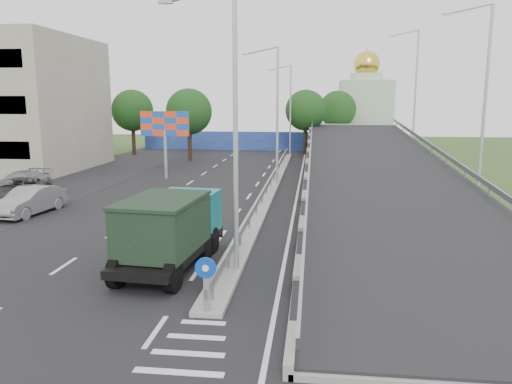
# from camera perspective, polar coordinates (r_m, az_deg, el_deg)

# --- Properties ---
(ground) EXTENTS (160.00, 160.00, 0.00)m
(ground) POSITION_cam_1_polar(r_m,az_deg,el_deg) (13.54, -7.67, -17.75)
(ground) COLOR #2D4C1E
(ground) RESTS_ON ground
(road_surface) EXTENTS (26.00, 90.00, 0.04)m
(road_surface) POSITION_cam_1_polar(r_m,az_deg,el_deg) (32.75, -4.16, -0.80)
(road_surface) COLOR black
(road_surface) RESTS_ON ground
(parking_strip) EXTENTS (8.00, 90.00, 0.05)m
(parking_strip) POSITION_cam_1_polar(r_m,az_deg,el_deg) (37.41, -24.12, -0.28)
(parking_strip) COLOR black
(parking_strip) RESTS_ON ground
(median) EXTENTS (1.00, 44.00, 0.20)m
(median) POSITION_cam_1_polar(r_m,az_deg,el_deg) (36.22, 1.69, 0.47)
(median) COLOR gray
(median) RESTS_ON ground
(overpass_ramp) EXTENTS (10.00, 50.00, 3.50)m
(overpass_ramp) POSITION_cam_1_polar(r_m,az_deg,el_deg) (36.11, 13.66, 2.80)
(overpass_ramp) COLOR gray
(overpass_ramp) RESTS_ON ground
(median_guardrail) EXTENTS (0.09, 44.00, 0.71)m
(median_guardrail) POSITION_cam_1_polar(r_m,az_deg,el_deg) (36.12, 1.69, 1.49)
(median_guardrail) COLOR gray
(median_guardrail) RESTS_ON median
(sign_bollard) EXTENTS (0.64, 0.23, 1.67)m
(sign_bollard) POSITION_cam_1_polar(r_m,az_deg,el_deg) (15.04, -5.70, -10.42)
(sign_bollard) COLOR black
(sign_bollard) RESTS_ON median
(lamp_post_near) EXTENTS (2.74, 0.18, 10.08)m
(lamp_post_near) POSITION_cam_1_polar(r_m,az_deg,el_deg) (17.80, -2.98, 8.60)
(lamp_post_near) COLOR #B2B5B7
(lamp_post_near) RESTS_ON median
(lamp_post_mid) EXTENTS (2.74, 0.18, 10.08)m
(lamp_post_mid) POSITION_cam_1_polar(r_m,az_deg,el_deg) (37.66, 2.17, 9.58)
(lamp_post_mid) COLOR #B2B5B7
(lamp_post_mid) RESTS_ON median
(lamp_post_far) EXTENTS (2.74, 0.18, 10.08)m
(lamp_post_far) POSITION_cam_1_polar(r_m,az_deg,el_deg) (57.62, 3.77, 9.87)
(lamp_post_far) COLOR #B2B5B7
(lamp_post_far) RESTS_ON median
(blue_wall) EXTENTS (30.00, 0.50, 2.40)m
(blue_wall) POSITION_cam_1_polar(r_m,az_deg,el_deg) (64.14, 0.31, 5.83)
(blue_wall) COLOR #2A2C9B
(blue_wall) RESTS_ON ground
(church) EXTENTS (7.00, 7.00, 13.80)m
(church) POSITION_cam_1_polar(r_m,az_deg,el_deg) (71.88, 12.36, 9.37)
(church) COLOR #B2CCAD
(church) RESTS_ON ground
(billboard) EXTENTS (4.00, 0.24, 5.50)m
(billboard) POSITION_cam_1_polar(r_m,az_deg,el_deg) (41.40, -10.39, 7.25)
(billboard) COLOR #B2B5B7
(billboard) RESTS_ON ground
(tree_left_mid) EXTENTS (4.80, 4.80, 7.60)m
(tree_left_mid) POSITION_cam_1_polar(r_m,az_deg,el_deg) (53.19, -7.67, 9.08)
(tree_left_mid) COLOR black
(tree_left_mid) RESTS_ON ground
(tree_median_far) EXTENTS (4.80, 4.80, 7.60)m
(tree_median_far) POSITION_cam_1_polar(r_m,az_deg,el_deg) (59.56, 5.70, 9.25)
(tree_median_far) COLOR black
(tree_median_far) RESTS_ON ground
(tree_left_far) EXTENTS (4.80, 4.80, 7.60)m
(tree_left_far) POSITION_cam_1_polar(r_m,az_deg,el_deg) (60.36, -13.95, 9.02)
(tree_left_far) COLOR black
(tree_left_far) RESTS_ON ground
(tree_ramp_far) EXTENTS (4.80, 4.80, 7.60)m
(tree_ramp_far) POSITION_cam_1_polar(r_m,az_deg,el_deg) (66.62, 9.30, 9.29)
(tree_ramp_far) COLOR black
(tree_ramp_far) RESTS_ON ground
(dump_truck) EXTENTS (2.97, 6.67, 2.86)m
(dump_truck) POSITION_cam_1_polar(r_m,az_deg,el_deg) (19.48, -9.68, -3.95)
(dump_truck) COLOR black
(dump_truck) RESTS_ON ground
(parked_car_b) EXTENTS (2.25, 4.96, 1.58)m
(parked_car_b) POSITION_cam_1_polar(r_m,az_deg,el_deg) (30.87, -24.44, -0.92)
(parked_car_b) COLOR gray
(parked_car_b) RESTS_ON ground
(parked_car_c) EXTENTS (2.33, 5.03, 1.40)m
(parked_car_c) POSITION_cam_1_polar(r_m,az_deg,el_deg) (35.72, -25.65, 0.27)
(parked_car_c) COLOR #2D2E32
(parked_car_c) RESTS_ON ground
(parked_car_d) EXTENTS (2.42, 5.43, 1.55)m
(parked_car_d) POSITION_cam_1_polar(r_m,az_deg,el_deg) (37.70, -25.33, 0.90)
(parked_car_d) COLOR gray
(parked_car_d) RESTS_ON ground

